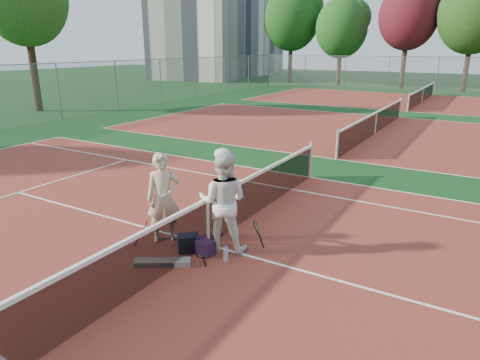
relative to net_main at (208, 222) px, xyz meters
The scene contains 23 objects.
ground 0.51m from the net_main, ahead, with size 130.00×130.00×0.00m, color #0F3915.
court_main 0.51m from the net_main, ahead, with size 23.77×10.97×0.01m, color maroon.
court_far_a 13.51m from the net_main, 90.00° to the left, with size 23.77×10.97×0.01m, color maroon.
court_far_b 27.00m from the net_main, 90.00° to the left, with size 23.77×10.97×0.01m, color maroon.
net_main is the anchor object (origin of this frame).
net_far_a 13.50m from the net_main, 90.00° to the left, with size 0.10×10.98×1.02m, color black, non-canonical shape.
net_far_b 27.00m from the net_main, 90.00° to the left, with size 0.10×10.98×1.02m, color black, non-canonical shape.
fence_back 34.01m from the net_main, 90.00° to the left, with size 32.00×0.06×3.00m, color slate, non-canonical shape.
fence_left 17.39m from the net_main, 157.13° to the left, with size 54.50×0.06×3.00m, color slate, non-canonical shape.
apartment_block 52.62m from the net_main, 122.47° to the left, with size 10.00×22.00×15.00m, color beige.
player_a 1.04m from the net_main, 165.83° to the right, with size 0.68×0.44×1.85m, color #B7A58E.
player_b 0.60m from the net_main, ahead, with size 0.97×0.76×2.00m, color white.
racket_red 1.30m from the net_main, 147.50° to the right, with size 0.31×0.27×0.54m, color maroon, non-canonical shape.
racket_black_held 1.00m from the net_main, 24.53° to the left, with size 0.23×0.27×0.58m, color black, non-canonical shape.
racket_spare 0.67m from the net_main, 71.08° to the right, with size 0.60×0.27×0.03m, color black, non-canonical shape.
sports_bag_navy 0.57m from the net_main, 115.26° to the right, with size 0.42×0.29×0.33m, color #111633.
sports_bag_purple 0.55m from the net_main, 64.80° to the right, with size 0.36×0.25×0.29m, color black.
net_cover_canvas 1.24m from the net_main, 102.56° to the right, with size 1.03×0.24×0.11m, color slate.
water_bottle 0.88m from the net_main, 30.93° to the right, with size 0.09×0.09×0.30m, color #C9E1FF.
tree_back_0 41.58m from the net_main, 112.08° to the left, with size 5.97×5.97×10.17m.
tree_back_1 38.88m from the net_main, 104.54° to the left, with size 5.10×5.10×8.53m.
tree_back_maroon 37.70m from the net_main, 95.23° to the left, with size 5.29×5.29×9.52m.
tree_back_3 37.01m from the net_main, 86.93° to the left, with size 5.84×5.84×9.86m.
Camera 1 is at (4.59, -6.47, 3.88)m, focal length 32.00 mm.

